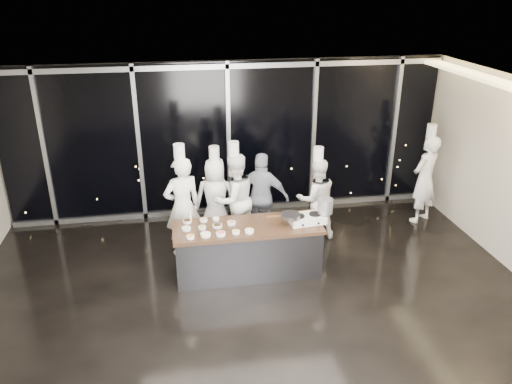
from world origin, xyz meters
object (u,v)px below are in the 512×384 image
at_px(stock_pot, 325,206).
at_px(frying_pan, 290,215).
at_px(chef_side, 425,178).
at_px(stove, 307,219).
at_px(chef_center, 235,199).
at_px(chef_far_left, 183,206).
at_px(guest, 262,197).
at_px(demo_counter, 248,249).
at_px(chef_right, 316,198).
at_px(chef_left, 216,198).

bearing_deg(stock_pot, frying_pan, -174.39).
bearing_deg(chef_side, stock_pot, 0.05).
distance_m(stove, stock_pot, 0.38).
height_order(stove, stock_pot, stock_pot).
height_order(stock_pot, chef_center, chef_center).
height_order(chef_far_left, guest, chef_far_left).
bearing_deg(chef_far_left, frying_pan, 131.66).
bearing_deg(demo_counter, chef_far_left, 140.11).
bearing_deg(frying_pan, guest, 95.03).
distance_m(guest, chef_right, 1.03).
relative_size(demo_counter, frying_pan, 4.22).
distance_m(demo_counter, frying_pan, 0.93).
distance_m(chef_left, chef_right, 1.91).
relative_size(stove, stock_pot, 2.49).
height_order(chef_right, chef_side, chef_side).
height_order(chef_center, guest, chef_center).
height_order(stock_pot, guest, guest).
bearing_deg(chef_right, chef_side, -173.82).
distance_m(stove, guest, 1.33).
distance_m(stock_pot, chef_side, 2.91).
distance_m(chef_left, guest, 0.89).
bearing_deg(chef_center, stock_pot, 115.84).
relative_size(stock_pot, chef_right, 0.14).
distance_m(chef_far_left, chef_side, 4.91).
xyz_separation_m(demo_counter, frying_pan, (0.70, -0.08, 0.61)).
relative_size(chef_center, chef_right, 1.10).
relative_size(stove, guest, 0.36).
bearing_deg(chef_far_left, stock_pot, 139.64).
bearing_deg(frying_pan, chef_center, 117.15).
bearing_deg(chef_center, chef_side, 159.17).
bearing_deg(chef_left, stock_pot, 152.60).
relative_size(stock_pot, chef_left, 0.14).
bearing_deg(stock_pot, chef_left, 140.65).
height_order(guest, chef_right, chef_right).
xyz_separation_m(demo_counter, chef_center, (-0.07, 1.12, 0.44)).
relative_size(demo_counter, chef_right, 1.34).
height_order(stock_pot, chef_right, chef_right).
height_order(frying_pan, chef_right, chef_right).
xyz_separation_m(chef_left, chef_side, (4.25, 0.00, 0.11)).
bearing_deg(frying_pan, chef_far_left, 145.97).
bearing_deg(stock_pot, guest, 125.40).
bearing_deg(chef_far_left, chef_right, 165.07).
distance_m(stove, chef_far_left, 2.22).
relative_size(stove, chef_left, 0.34).
height_order(frying_pan, chef_left, chef_left).
relative_size(demo_counter, chef_left, 1.33).
bearing_deg(stove, frying_pan, -177.30).
xyz_separation_m(stove, chef_side, (2.85, 1.43, -0.03)).
height_order(stove, chef_left, chef_left).
bearing_deg(frying_pan, chef_side, 19.49).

